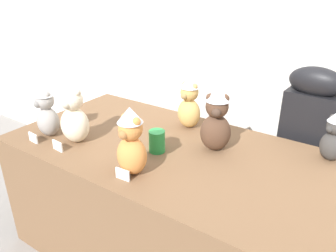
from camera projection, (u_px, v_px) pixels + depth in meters
wall_back at (233, 11)px, 1.93m from camera, size 7.00×0.08×2.60m
display_table at (168, 204)px, 1.81m from camera, size 1.67×0.87×0.70m
instrument_case at (301, 158)px, 1.88m from camera, size 0.29×0.14×1.07m
teddy_bear_cocoa at (216, 120)px, 1.58m from camera, size 0.19×0.18×0.33m
teddy_bear_ginger at (132, 142)px, 1.39m from camera, size 0.15×0.14×0.31m
teddy_bear_ash at (46, 111)px, 1.74m from camera, size 0.15×0.13×0.29m
teddy_bear_charcoal at (334, 136)px, 1.51m from camera, size 0.15×0.14×0.25m
teddy_bear_honey at (189, 103)px, 1.83m from camera, size 0.15×0.13×0.30m
teddy_bear_cream at (74, 117)px, 1.67m from camera, size 0.17×0.15×0.29m
party_cup_green at (157, 141)px, 1.61m from camera, size 0.08×0.08×0.11m
name_card_front_left at (123, 175)px, 1.40m from camera, size 0.07×0.01×0.05m
name_card_front_middle at (58, 146)px, 1.63m from camera, size 0.07×0.01×0.05m
name_card_front_right at (33, 138)px, 1.71m from camera, size 0.07×0.01×0.05m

